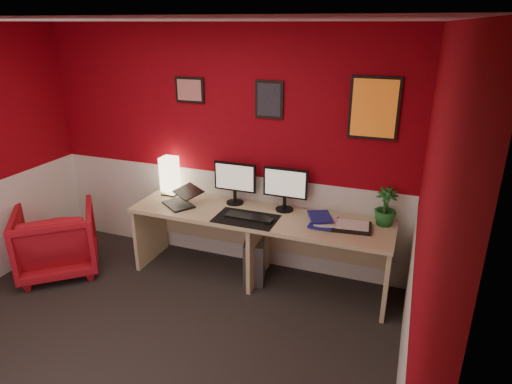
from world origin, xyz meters
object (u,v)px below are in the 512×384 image
object	(u,v)px
shoji_lamp	(170,177)
monitor_left	(234,177)
laptop	(178,195)
zen_tray	(352,227)
monitor_right	(285,183)
potted_plant	(386,207)
pc_tower	(255,257)
desk	(258,248)
armchair	(57,240)

from	to	relation	value
shoji_lamp	monitor_left	distance (m)	0.77
laptop	zen_tray	distance (m)	1.76
shoji_lamp	monitor_right	world-z (taller)	monitor_right
monitor_left	potted_plant	world-z (taller)	monitor_left
monitor_left	pc_tower	world-z (taller)	monitor_left
desk	zen_tray	bearing A→B (deg)	0.97
shoji_lamp	laptop	size ratio (longest dim) A/B	1.21
pc_tower	monitor_left	bearing A→B (deg)	135.74
desk	potted_plant	bearing A→B (deg)	9.82
desk	shoji_lamp	distance (m)	1.25
monitor_left	monitor_right	size ratio (longest dim) A/B	1.00
zen_tray	armchair	xyz separation A→B (m)	(-2.96, -0.58, -0.39)
monitor_left	pc_tower	size ratio (longest dim) A/B	1.29
potted_plant	desk	bearing A→B (deg)	-170.18
shoji_lamp	zen_tray	bearing A→B (deg)	-5.11
monitor_right	potted_plant	size ratio (longest dim) A/B	1.62
shoji_lamp	pc_tower	world-z (taller)	shoji_lamp
monitor_right	armchair	bearing A→B (deg)	-161.16
laptop	armchair	distance (m)	1.38
pc_tower	armchair	world-z (taller)	armchair
desk	monitor_left	size ratio (longest dim) A/B	4.48
monitor_right	zen_tray	distance (m)	0.78
laptop	monitor_left	world-z (taller)	monitor_left
laptop	potted_plant	xyz separation A→B (m)	(2.03, 0.26, 0.07)
shoji_lamp	laptop	distance (m)	0.36
monitor_right	armchair	xyz separation A→B (m)	(-2.25, -0.77, -0.66)
armchair	laptop	bearing A→B (deg)	163.05
desk	monitor_left	world-z (taller)	monitor_left
pc_tower	desk	bearing A→B (deg)	-52.96
laptop	potted_plant	bearing A→B (deg)	42.77
monitor_right	monitor_left	bearing A→B (deg)	-179.29
potted_plant	monitor_right	bearing A→B (deg)	179.92
potted_plant	shoji_lamp	bearing A→B (deg)	-179.79
monitor_right	armchair	world-z (taller)	monitor_right
desk	pc_tower	distance (m)	0.15
monitor_right	desk	bearing A→B (deg)	-134.77
desk	zen_tray	world-z (taller)	zen_tray
shoji_lamp	pc_tower	bearing A→B (deg)	-8.47
desk	shoji_lamp	xyz separation A→B (m)	(-1.10, 0.19, 0.56)
potted_plant	pc_tower	size ratio (longest dim) A/B	0.79
desk	armchair	bearing A→B (deg)	-164.60
zen_tray	potted_plant	size ratio (longest dim) A/B	0.98
zen_tray	laptop	bearing A→B (deg)	-177.53
potted_plant	armchair	bearing A→B (deg)	-166.60
pc_tower	monitor_right	bearing A→B (deg)	18.36
desk	shoji_lamp	world-z (taller)	shoji_lamp
zen_tray	monitor_left	bearing A→B (deg)	171.63
desk	armchair	size ratio (longest dim) A/B	3.31
shoji_lamp	monitor_left	world-z (taller)	monitor_left
shoji_lamp	monitor_left	xyz separation A→B (m)	(0.76, 0.00, 0.09)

